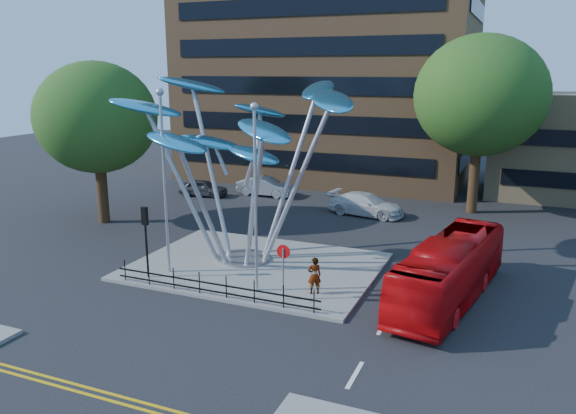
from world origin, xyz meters
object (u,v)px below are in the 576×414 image
at_px(tree_right, 480,96).
at_px(leaf_sculpture, 241,129).
at_px(pedestrian, 314,275).
at_px(parked_car_mid, 266,186).
at_px(street_lamp_right, 255,182).
at_px(parked_car_left, 203,188).
at_px(street_lamp_left, 164,166).
at_px(no_entry_sign_island, 283,263).
at_px(parked_car_right, 366,204).
at_px(traffic_light_island, 145,227).
at_px(red_bus, 450,270).
at_px(tree_left, 96,118).

xyz_separation_m(tree_right, leaf_sculpture, (-10.07, -15.32, -1.16)).
xyz_separation_m(pedestrian, parked_car_mid, (-10.58, 17.62, -0.24)).
bearing_deg(street_lamp_right, parked_car_left, 127.71).
bearing_deg(street_lamp_left, no_entry_sign_island, -8.61).
xyz_separation_m(parked_car_mid, parked_car_right, (8.95, -2.87, 0.01)).
height_order(tree_right, no_entry_sign_island, tree_right).
height_order(street_lamp_right, parked_car_left, street_lamp_right).
relative_size(leaf_sculpture, traffic_light_island, 3.71).
bearing_deg(traffic_light_island, street_lamp_left, 63.43).
relative_size(no_entry_sign_island, red_bus, 0.25).
bearing_deg(parked_car_right, no_entry_sign_island, -169.45).
distance_m(leaf_sculpture, red_bus, 11.97).
xyz_separation_m(street_lamp_left, street_lamp_right, (5.00, -0.50, -0.26)).
relative_size(leaf_sculpture, parked_car_left, 3.31).
relative_size(leaf_sculpture, parked_car_mid, 2.80).
relative_size(street_lamp_right, parked_car_right, 1.59).
bearing_deg(tree_left, leaf_sculpture, -15.55).
xyz_separation_m(tree_left, red_bus, (22.50, -4.48, -5.43)).
relative_size(pedestrian, parked_car_left, 0.44).
relative_size(no_entry_sign_island, parked_car_mid, 0.54).
bearing_deg(parked_car_left, leaf_sculpture, -147.38).
xyz_separation_m(leaf_sculpture, street_lamp_right, (2.57, -3.68, -1.78)).
bearing_deg(pedestrian, leaf_sculpture, -62.79).
distance_m(street_lamp_right, parked_car_right, 16.02).
bearing_deg(traffic_light_island, no_entry_sign_island, 0.13).
bearing_deg(parked_car_mid, tree_right, -86.24).
bearing_deg(pedestrian, traffic_light_island, -23.73).
height_order(street_lamp_right, traffic_light_island, street_lamp_right).
bearing_deg(parked_car_left, pedestrian, -141.88).
xyz_separation_m(traffic_light_island, pedestrian, (8.00, 1.15, -1.63)).
distance_m(red_bus, parked_car_left, 24.75).
relative_size(traffic_light_island, red_bus, 0.35).
bearing_deg(street_lamp_right, leaf_sculpture, 124.91).
bearing_deg(leaf_sculpture, street_lamp_right, -55.09).
xyz_separation_m(parked_car_left, parked_car_mid, (4.50, 2.01, 0.09)).
xyz_separation_m(street_lamp_right, parked_car_left, (-12.58, 16.26, -4.44)).
distance_m(street_lamp_left, red_bus, 13.75).
relative_size(no_entry_sign_island, pedestrian, 1.46).
bearing_deg(street_lamp_left, street_lamp_right, -5.71).
relative_size(tree_left, pedestrian, 6.17).
bearing_deg(tree_left, tree_right, 28.61).
bearing_deg(tree_left, pedestrian, -20.49).
relative_size(street_lamp_left, parked_car_mid, 1.94).
xyz_separation_m(tree_right, street_lamp_left, (-12.50, -18.50, -2.68)).
bearing_deg(pedestrian, street_lamp_left, -30.77).
xyz_separation_m(leaf_sculpture, no_entry_sign_island, (4.07, -4.16, -5.06)).
bearing_deg(street_lamp_right, no_entry_sign_island, -17.87).
distance_m(parked_car_left, parked_car_mid, 4.93).
distance_m(pedestrian, parked_car_left, 21.71).
xyz_separation_m(traffic_light_island, parked_car_mid, (-2.58, 18.77, -1.87)).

